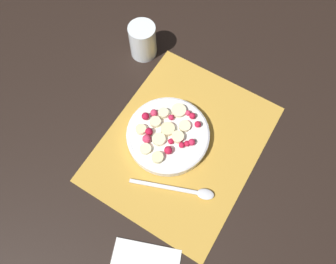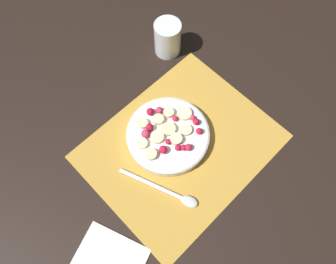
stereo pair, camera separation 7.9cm
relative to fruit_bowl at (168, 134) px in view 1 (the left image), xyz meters
name	(u,v)px [view 1 (the left image)]	position (x,y,z in m)	size (l,w,h in m)	color
ground_plane	(182,144)	(-0.01, 0.04, -0.02)	(3.00, 3.00, 0.00)	black
placemat	(182,143)	(-0.01, 0.04, -0.02)	(0.45, 0.36, 0.01)	gold
fruit_bowl	(168,134)	(0.00, 0.00, 0.00)	(0.21, 0.21, 0.05)	white
spoon	(188,191)	(0.09, 0.11, -0.01)	(0.09, 0.19, 0.01)	silver
drinking_glass	(143,41)	(-0.19, -0.20, 0.03)	(0.07, 0.07, 0.10)	white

